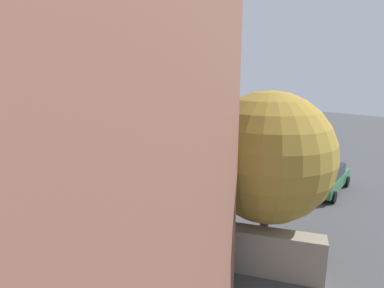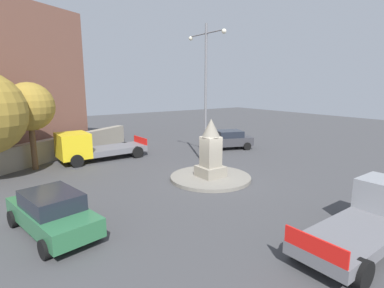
{
  "view_description": "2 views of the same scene",
  "coord_description": "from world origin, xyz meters",
  "px_view_note": "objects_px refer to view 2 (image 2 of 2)",
  "views": [
    {
      "loc": [
        -15.47,
        -16.57,
        6.61
      ],
      "look_at": [
        -0.62,
        0.35,
        1.62
      ],
      "focal_mm": 29.5,
      "sensor_mm": 36.0,
      "label": 1
    },
    {
      "loc": [
        12.93,
        -10.32,
        5.31
      ],
      "look_at": [
        -0.6,
        -0.87,
        2.05
      ],
      "focal_mm": 28.16,
      "sensor_mm": 36.0,
      "label": 2
    }
  ],
  "objects_px": {
    "streetlamp": "(206,84)",
    "car_green_passing": "(52,212)",
    "truck_yellow_waiting": "(90,147)",
    "car_dark_grey_far_side": "(228,139)",
    "monument": "(211,151)",
    "tree_near_wall": "(29,107)",
    "truck_grey_parked_right": "(373,217)"
  },
  "relations": [
    {
      "from": "streetlamp",
      "to": "tree_near_wall",
      "type": "bearing_deg",
      "value": -120.56
    },
    {
      "from": "truck_grey_parked_right",
      "to": "truck_yellow_waiting",
      "type": "relative_size",
      "value": 0.94
    },
    {
      "from": "monument",
      "to": "car_green_passing",
      "type": "xyz_separation_m",
      "value": [
        1.69,
        -8.64,
        -0.87
      ]
    },
    {
      "from": "car_dark_grey_far_side",
      "to": "tree_near_wall",
      "type": "height_order",
      "value": "tree_near_wall"
    },
    {
      "from": "streetlamp",
      "to": "car_green_passing",
      "type": "relative_size",
      "value": 1.91
    },
    {
      "from": "monument",
      "to": "truck_yellow_waiting",
      "type": "height_order",
      "value": "monument"
    },
    {
      "from": "truck_yellow_waiting",
      "to": "tree_near_wall",
      "type": "distance_m",
      "value": 4.59
    },
    {
      "from": "streetlamp",
      "to": "truck_grey_parked_right",
      "type": "relative_size",
      "value": 1.56
    },
    {
      "from": "car_green_passing",
      "to": "truck_yellow_waiting",
      "type": "xyz_separation_m",
      "value": [
        -9.82,
        4.25,
        0.2
      ]
    },
    {
      "from": "tree_near_wall",
      "to": "car_dark_grey_far_side",
      "type": "bearing_deg",
      "value": 80.85
    },
    {
      "from": "monument",
      "to": "truck_yellow_waiting",
      "type": "relative_size",
      "value": 0.54
    },
    {
      "from": "truck_yellow_waiting",
      "to": "car_dark_grey_far_side",
      "type": "bearing_deg",
      "value": 77.41
    },
    {
      "from": "monument",
      "to": "streetlamp",
      "type": "xyz_separation_m",
      "value": [
        -2.47,
        1.5,
        3.67
      ]
    },
    {
      "from": "streetlamp",
      "to": "tree_near_wall",
      "type": "xyz_separation_m",
      "value": [
        -5.55,
        -9.39,
        -1.39
      ]
    },
    {
      "from": "truck_grey_parked_right",
      "to": "monument",
      "type": "bearing_deg",
      "value": -178.71
    },
    {
      "from": "monument",
      "to": "tree_near_wall",
      "type": "xyz_separation_m",
      "value": [
        -8.02,
        -7.89,
        2.29
      ]
    },
    {
      "from": "streetlamp",
      "to": "tree_near_wall",
      "type": "relative_size",
      "value": 1.64
    },
    {
      "from": "truck_yellow_waiting",
      "to": "tree_near_wall",
      "type": "xyz_separation_m",
      "value": [
        0.11,
        -3.51,
        2.95
      ]
    },
    {
      "from": "streetlamp",
      "to": "truck_yellow_waiting",
      "type": "distance_m",
      "value": 9.24
    },
    {
      "from": "car_green_passing",
      "to": "truck_yellow_waiting",
      "type": "distance_m",
      "value": 10.7
    },
    {
      "from": "streetlamp",
      "to": "car_dark_grey_far_side",
      "type": "xyz_separation_m",
      "value": [
        -3.25,
        4.87,
        -4.54
      ]
    },
    {
      "from": "monument",
      "to": "car_green_passing",
      "type": "height_order",
      "value": "monument"
    },
    {
      "from": "car_dark_grey_far_side",
      "to": "truck_grey_parked_right",
      "type": "relative_size",
      "value": 0.76
    },
    {
      "from": "tree_near_wall",
      "to": "truck_yellow_waiting",
      "type": "bearing_deg",
      "value": 91.72
    },
    {
      "from": "car_green_passing",
      "to": "car_dark_grey_far_side",
      "type": "distance_m",
      "value": 16.74
    },
    {
      "from": "truck_yellow_waiting",
      "to": "streetlamp",
      "type": "bearing_deg",
      "value": 46.17
    },
    {
      "from": "monument",
      "to": "streetlamp",
      "type": "bearing_deg",
      "value": 148.67
    },
    {
      "from": "monument",
      "to": "tree_near_wall",
      "type": "distance_m",
      "value": 11.48
    },
    {
      "from": "monument",
      "to": "car_dark_grey_far_side",
      "type": "distance_m",
      "value": 8.61
    },
    {
      "from": "monument",
      "to": "car_dark_grey_far_side",
      "type": "bearing_deg",
      "value": 131.89
    },
    {
      "from": "truck_yellow_waiting",
      "to": "tree_near_wall",
      "type": "relative_size",
      "value": 1.12
    },
    {
      "from": "car_green_passing",
      "to": "truck_grey_parked_right",
      "type": "xyz_separation_m",
      "value": [
        6.93,
        8.83,
        0.1
      ]
    }
  ]
}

